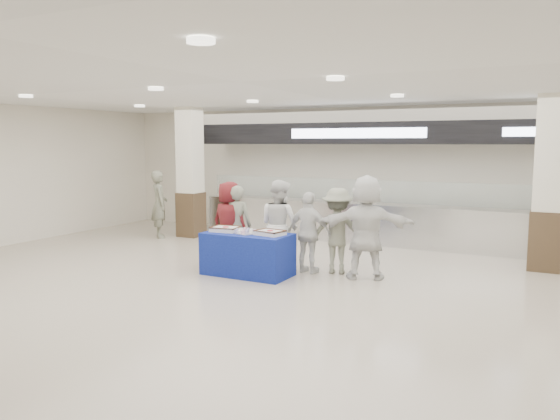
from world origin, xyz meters
The scene contains 15 objects.
ground centered at (0.00, 0.00, 0.00)m, with size 14.00×14.00×0.00m, color #BFB5A3.
serving_line centered at (0.00, 5.40, 1.16)m, with size 8.70×0.85×2.80m.
column_left centered at (-4.00, 4.20, 1.53)m, with size 0.55×0.55×3.20m.
column_right centered at (4.00, 4.20, 1.53)m, with size 0.55×0.55×3.20m.
display_table centered at (-0.67, 1.36, 0.38)m, with size 1.55×0.78×0.75m, color navy.
sheet_cake_left centered at (-1.12, 1.35, 0.80)m, with size 0.52×0.43×0.10m.
sheet_cake_right centered at (-0.22, 1.38, 0.80)m, with size 0.52×0.43×0.10m.
cupcake_tray centered at (-0.72, 1.32, 0.79)m, with size 0.54×0.48×0.07m.
civilian_maroon centered at (-1.45, 2.00, 0.80)m, with size 0.78×0.51×1.60m, color maroon.
soldier_a centered at (-1.27, 2.00, 0.77)m, with size 0.56×0.37×1.53m, color slate.
chef_tall centered at (-0.36, 2.00, 0.83)m, with size 0.81×0.63×1.66m, color white.
chef_short centered at (0.24, 2.00, 0.73)m, with size 0.86×0.36×1.47m, color white.
soldier_b centered at (0.69, 2.22, 0.77)m, with size 0.99×0.57×1.54m, color slate.
civilian_white centered at (1.28, 2.07, 0.90)m, with size 1.67×0.53×1.80m, color white.
soldier_bg centered at (-4.57, 3.68, 0.83)m, with size 0.60×0.40×1.65m, color slate.
Camera 1 is at (4.20, -6.81, 2.34)m, focal length 35.00 mm.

